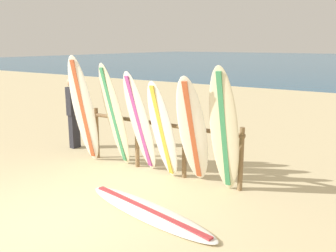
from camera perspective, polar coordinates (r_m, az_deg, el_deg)
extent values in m
plane|color=beige|center=(5.73, -20.04, -14.78)|extent=(120.00, 120.00, 0.00)
cylinder|color=olive|center=(8.49, -10.98, -1.09)|extent=(0.09, 0.09, 1.15)
cylinder|color=olive|center=(7.74, -4.82, -2.24)|extent=(0.09, 0.09, 1.15)
cylinder|color=olive|center=(7.10, 2.57, -3.59)|extent=(0.09, 0.09, 1.15)
cylinder|color=olive|center=(6.60, 11.26, -5.10)|extent=(0.09, 0.09, 1.15)
cylinder|color=olive|center=(7.30, -1.30, 0.34)|extent=(3.58, 0.08, 0.08)
ellipsoid|color=white|center=(8.00, -12.95, 2.38)|extent=(0.62, 0.75, 2.36)
cube|color=#CC5933|center=(8.00, -12.95, 2.38)|extent=(0.20, 0.64, 2.17)
ellipsoid|color=beige|center=(7.66, -8.30, 1.57)|extent=(0.66, 0.74, 2.21)
cube|color=#388C59|center=(7.66, -8.30, 1.57)|extent=(0.21, 0.62, 2.04)
ellipsoid|color=white|center=(7.26, -4.38, 0.52)|extent=(0.68, 0.80, 2.08)
cube|color=#A53F8C|center=(7.26, -4.38, 0.52)|extent=(0.22, 0.67, 1.92)
ellipsoid|color=white|center=(6.82, -0.81, -0.84)|extent=(0.55, 0.73, 1.94)
cube|color=gold|center=(6.82, -0.81, -0.84)|extent=(0.15, 0.66, 1.79)
ellipsoid|color=white|center=(6.45, 3.87, -0.98)|extent=(0.71, 1.15, 2.09)
cube|color=#CC5933|center=(6.45, 3.87, -0.98)|extent=(0.29, 0.99, 1.93)
ellipsoid|color=beige|center=(6.19, 8.72, -0.89)|extent=(0.54, 0.76, 2.26)
cube|color=#388C59|center=(6.19, 8.72, -0.89)|extent=(0.13, 0.69, 2.08)
ellipsoid|color=white|center=(5.83, -3.18, -13.06)|extent=(2.76, 1.07, 0.07)
cube|color=#B73338|center=(5.83, -3.18, -13.06)|extent=(2.46, 0.58, 0.08)
cube|color=#26262D|center=(9.47, -14.32, -0.82)|extent=(0.16, 0.24, 0.83)
cube|color=#26262D|center=(9.33, -14.58, 3.76)|extent=(0.19, 0.29, 0.70)
sphere|color=tan|center=(9.27, -14.74, 6.64)|extent=(0.24, 0.24, 0.24)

